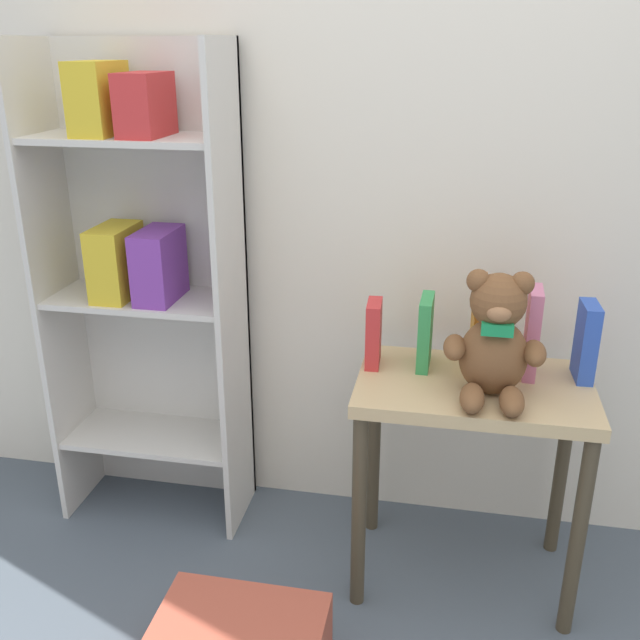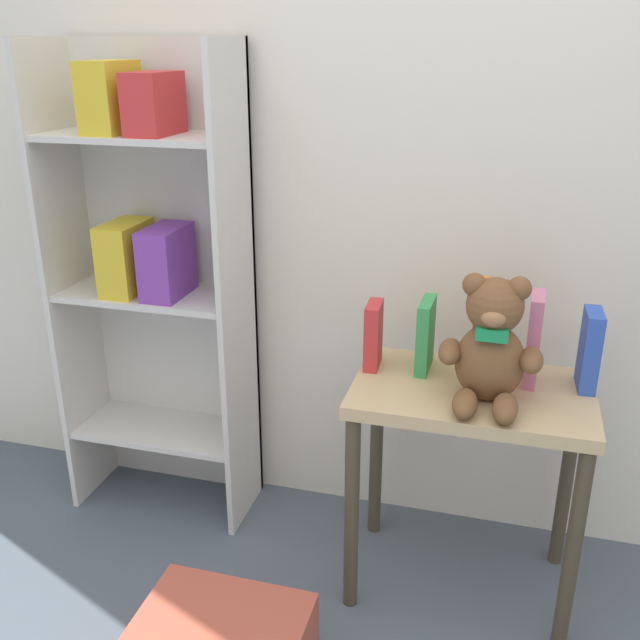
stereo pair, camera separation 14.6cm
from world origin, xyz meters
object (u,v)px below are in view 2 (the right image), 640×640
object	(u,v)px
teddy_bear	(491,346)
book_standing_red	(373,335)
bookshelf_side	(154,261)
display_table	(470,425)
book_standing_green	(425,335)
book_standing_orange	(479,330)
book_standing_pink	(534,339)
book_standing_blue	(590,350)

from	to	relation	value
teddy_bear	book_standing_red	size ratio (longest dim) A/B	1.79
bookshelf_side	book_standing_red	world-z (taller)	bookshelf_side
display_table	book_standing_green	xyz separation A→B (m)	(-0.14, 0.08, 0.21)
book_standing_red	book_standing_orange	size ratio (longest dim) A/B	0.71
teddy_bear	book_standing_orange	bearing A→B (deg)	103.88
bookshelf_side	book_standing_pink	size ratio (longest dim) A/B	6.10
book_standing_blue	teddy_bear	bearing A→B (deg)	-151.22
display_table	book_standing_red	distance (m)	0.35
bookshelf_side	teddy_bear	bearing A→B (deg)	-13.69
book_standing_orange	display_table	bearing A→B (deg)	-91.92
bookshelf_side	book_standing_green	bearing A→B (deg)	-7.00
teddy_bear	book_standing_green	distance (m)	0.24
display_table	book_standing_blue	world-z (taller)	book_standing_blue
book_standing_green	display_table	bearing A→B (deg)	-28.63
book_standing_pink	book_standing_blue	bearing A→B (deg)	4.32
display_table	bookshelf_side	bearing A→B (deg)	169.40
book_standing_green	book_standing_blue	world-z (taller)	book_standing_blue
book_standing_green	book_standing_pink	world-z (taller)	book_standing_pink
display_table	book_standing_red	xyz separation A→B (m)	(-0.28, 0.06, 0.21)
display_table	book_standing_red	bearing A→B (deg)	167.25
teddy_bear	book_standing_pink	distance (m)	0.18
book_standing_red	book_standing_pink	distance (m)	0.42
book_standing_red	book_standing_orange	distance (m)	0.29
bookshelf_side	book_standing_orange	size ratio (longest dim) A/B	5.72
book_standing_red	book_standing_pink	bearing A→B (deg)	-1.03
book_standing_red	book_standing_orange	bearing A→B (deg)	1.25
book_standing_pink	book_standing_blue	size ratio (longest dim) A/B	1.16
display_table	book_standing_orange	distance (m)	0.26
book_standing_blue	book_standing_pink	bearing A→B (deg)	179.87
display_table	book_standing_blue	bearing A→B (deg)	16.30
display_table	teddy_bear	size ratio (longest dim) A/B	1.92
bookshelf_side	display_table	distance (m)	1.07
display_table	teddy_bear	bearing A→B (deg)	-60.62
teddy_bear	book_standing_orange	size ratio (longest dim) A/B	1.26
book_standing_orange	book_standing_green	bearing A→B (deg)	178.86
book_standing_orange	book_standing_pink	distance (m)	0.14
bookshelf_side	book_standing_pink	xyz separation A→B (m)	(1.14, -0.11, -0.09)
teddy_bear	book_standing_blue	world-z (taller)	teddy_bear
teddy_bear	book_standing_blue	distance (m)	0.29
display_table	book_standing_red	world-z (taller)	book_standing_red
book_standing_red	book_standing_blue	distance (m)	0.56
book_standing_green	book_standing_blue	xyz separation A→B (m)	(0.42, 0.00, 0.01)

